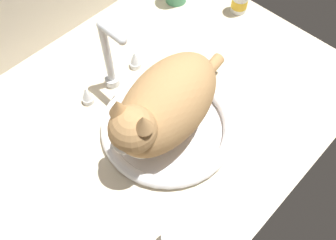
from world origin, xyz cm
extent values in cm
cube|color=beige|center=(0.00, 0.00, 1.50)|extent=(109.81, 76.28, 3.00)
torus|color=white|center=(1.77, -6.81, 4.48)|extent=(33.08, 33.08, 2.96)
cylinder|color=white|center=(1.77, -6.81, 3.30)|extent=(28.64, 28.64, 0.60)
cylinder|color=silver|center=(1.77, 13.89, 4.12)|extent=(4.00, 4.00, 2.25)
cylinder|color=silver|center=(1.77, 13.89, 14.49)|extent=(2.00, 2.00, 18.48)
sphere|color=silver|center=(1.77, 13.89, 23.73)|extent=(2.20, 2.20, 2.20)
cylinder|color=silver|center=(1.77, 10.39, 23.73)|extent=(2.00, 7.01, 2.00)
sphere|color=silver|center=(1.77, 6.88, 23.73)|extent=(2.10, 2.10, 2.10)
cylinder|color=silver|center=(-6.61, 13.89, 3.80)|extent=(3.20, 3.20, 1.60)
cone|color=silver|center=(-6.61, 13.89, 6.50)|extent=(2.88, 2.88, 3.80)
cylinder|color=silver|center=(10.14, 13.89, 3.80)|extent=(3.20, 3.20, 1.60)
cone|color=silver|center=(10.14, 13.89, 6.50)|extent=(2.88, 2.88, 3.80)
ellipsoid|color=tan|center=(1.77, -6.81, 14.20)|extent=(32.25, 21.54, 16.47)
sphere|color=tan|center=(-10.08, -8.64, 18.89)|extent=(10.03, 10.03, 10.03)
cone|color=tan|center=(-9.63, -11.61, 24.28)|extent=(3.81, 3.81, 3.76)
cone|color=tan|center=(-10.54, -5.67, 24.28)|extent=(3.81, 3.81, 3.76)
ellipsoid|color=silver|center=(-13.80, -9.21, 17.89)|extent=(3.62, 4.62, 3.21)
ellipsoid|color=silver|center=(-8.60, -8.41, 13.37)|extent=(9.74, 10.61, 9.06)
cylinder|color=tan|center=(18.61, -4.21, 7.56)|extent=(13.44, 5.16, 3.20)
cylinder|color=white|center=(48.15, 7.52, 6.61)|extent=(4.80, 4.80, 7.22)
cylinder|color=gold|center=(48.15, 7.52, 6.03)|extent=(4.94, 4.94, 2.89)
cylinder|color=silver|center=(-17.25, -27.79, 9.67)|extent=(6.31, 6.31, 1.00)
camera|label=1|loc=(-31.30, -38.83, 79.31)|focal=38.29mm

